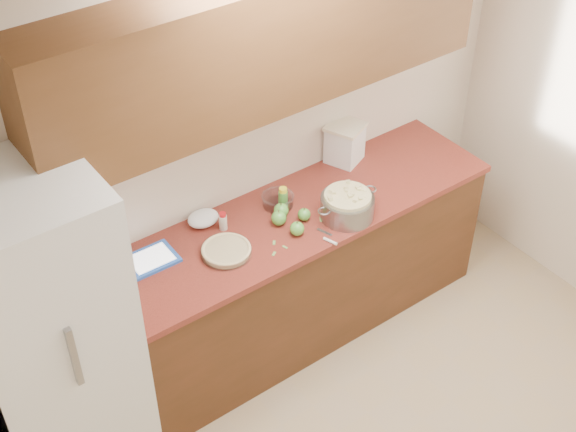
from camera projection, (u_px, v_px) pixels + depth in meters
room_shell at (492, 328)px, 3.37m from camera, size 3.60×3.60×3.60m
counter_run at (286, 277)px, 4.82m from camera, size 2.64×0.68×0.92m
upper_cabinets at (267, 42)px, 3.98m from camera, size 2.60×0.34×0.70m
fridge at (49, 337)px, 3.86m from camera, size 0.70×0.70×1.80m
pie at (226, 251)px, 4.28m from camera, size 0.28×0.28×0.04m
colander at (347, 206)px, 4.50m from camera, size 0.41×0.30×0.15m
flour_canister at (345, 142)px, 4.89m from camera, size 0.27×0.27×0.25m
tablet at (151, 259)px, 4.25m from camera, size 0.27×0.21×0.02m
paring_knife at (329, 240)px, 4.38m from camera, size 0.07×0.18×0.02m
lemon_bottle at (283, 199)px, 4.56m from camera, size 0.05×0.05×0.15m
cinnamon_shaker at (223, 221)px, 4.43m from camera, size 0.05×0.05×0.11m
vanilla_bottle at (282, 200)px, 4.59m from camera, size 0.03×0.03×0.09m
mixing_bowl at (278, 200)px, 4.60m from camera, size 0.19×0.19×0.07m
paper_towel at (203, 218)px, 4.47m from camera, size 0.22×0.20×0.08m
apple_left at (279, 218)px, 4.47m from camera, size 0.09×0.09×0.10m
apple_center at (281, 211)px, 4.52m from camera, size 0.08×0.08×0.10m
apple_front at (297, 229)px, 4.40m from camera, size 0.08×0.08×0.09m
apple_extra at (304, 215)px, 4.50m from camera, size 0.07×0.07×0.09m
peel_a at (285, 247)px, 4.34m from camera, size 0.02×0.03×0.00m
peel_b at (307, 219)px, 4.52m from camera, size 0.03×0.03×0.00m
peel_c at (321, 219)px, 4.52m from camera, size 0.04×0.04×0.00m
peel_d at (274, 254)px, 4.30m from camera, size 0.04×0.03×0.00m
peel_e at (274, 243)px, 4.37m from camera, size 0.03×0.04×0.00m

